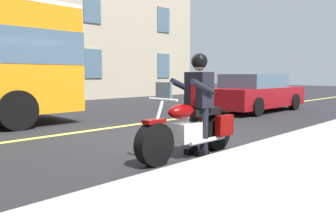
% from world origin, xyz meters
% --- Properties ---
extents(ground_plane, '(80.00, 80.00, 0.00)m').
position_xyz_m(ground_plane, '(0.00, 0.00, 0.00)').
color(ground_plane, black).
extents(lane_center_stripe, '(60.00, 0.16, 0.01)m').
position_xyz_m(lane_center_stripe, '(0.00, -2.00, 0.01)').
color(lane_center_stripe, '#E5DB4C').
rests_on(lane_center_stripe, ground_plane).
extents(motorcycle_main, '(2.21, 0.60, 1.26)m').
position_xyz_m(motorcycle_main, '(0.88, 1.47, 0.45)').
color(motorcycle_main, black).
rests_on(motorcycle_main, ground_plane).
extents(rider_main, '(0.62, 0.54, 1.74)m').
position_xyz_m(rider_main, '(0.69, 1.47, 1.04)').
color(rider_main, black).
rests_on(rider_main, ground_plane).
extents(car_silver, '(4.60, 1.92, 1.40)m').
position_xyz_m(car_silver, '(-6.28, -1.39, 0.69)').
color(car_silver, maroon).
rests_on(car_silver, ground_plane).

